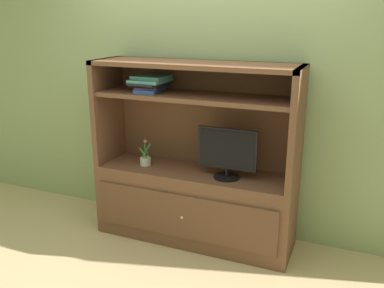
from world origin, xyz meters
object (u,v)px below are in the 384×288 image
(potted_plant, at_px, (145,160))
(magazine_stack, at_px, (151,83))
(tv_monitor, at_px, (227,152))
(media_console, at_px, (195,186))

(potted_plant, height_order, magazine_stack, magazine_stack)
(magazine_stack, bearing_deg, potted_plant, -148.42)
(tv_monitor, bearing_deg, magazine_stack, 175.85)
(magazine_stack, bearing_deg, media_console, 0.99)
(media_console, distance_m, potted_plant, 0.49)
(potted_plant, relative_size, magazine_stack, 0.65)
(media_console, bearing_deg, magazine_stack, -179.01)
(media_console, xyz_separation_m, potted_plant, (-0.45, -0.04, 0.18))
(tv_monitor, xyz_separation_m, potted_plant, (-0.75, 0.02, -0.17))
(tv_monitor, relative_size, magazine_stack, 1.38)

